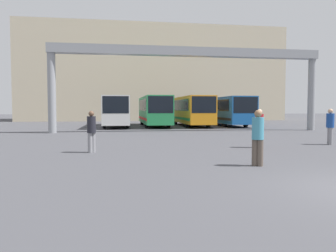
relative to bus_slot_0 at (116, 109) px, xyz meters
name	(u,v)px	position (x,y,z in m)	size (l,w,h in m)	color
building_backdrop	(153,76)	(5.87, 19.61, 5.42)	(40.02, 12.00, 14.32)	beige
overhead_gantry	(190,63)	(5.87, -8.24, 3.74)	(21.77, 0.80, 6.70)	gray
bus_slot_0	(116,109)	(0.00, 0.00, 0.00)	(2.47, 10.91, 3.01)	silver
bus_slot_1	(154,109)	(3.91, 0.08, 0.01)	(2.46, 11.07, 3.04)	#268C4C
bus_slot_2	(190,109)	(7.82, 0.11, 0.02)	(2.51, 11.12, 3.04)	orange
bus_slot_3	(224,109)	(11.73, 0.63, 0.00)	(2.56, 12.18, 3.01)	#1959A5
pedestrian_near_left	(258,136)	(4.64, -23.98, -0.78)	(0.38, 0.38, 1.81)	brown
pedestrian_mid_left	(91,131)	(-0.92, -19.88, -0.81)	(0.36, 0.36, 1.76)	gray
pedestrian_mid_right	(330,126)	(10.93, -18.66, -0.76)	(0.38, 0.38, 1.84)	gray
pedestrian_near_center	(259,127)	(6.80, -19.32, -0.77)	(0.38, 0.38, 1.83)	brown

